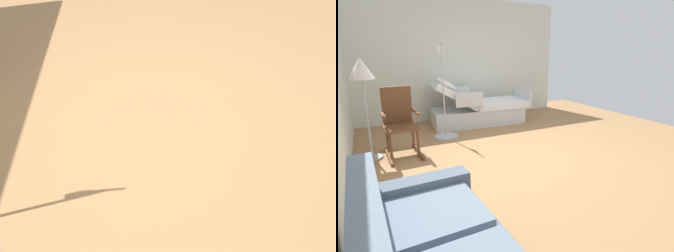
{
  "view_description": "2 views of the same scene",
  "coord_description": "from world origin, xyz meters",
  "views": [
    {
      "loc": [
        0.1,
        2.08,
        2.01
      ],
      "look_at": [
        -0.05,
        0.65,
        0.64
      ],
      "focal_mm": 35.22,
      "sensor_mm": 36.0,
      "label": 1
    },
    {
      "loc": [
        -3.29,
        2.08,
        1.56
      ],
      "look_at": [
        -0.3,
        0.53,
        0.62
      ],
      "focal_mm": 29.08,
      "sensor_mm": 36.0,
      "label": 2
    }
  ],
  "objects": [
    {
      "name": "ground_plane",
      "position": [
        0.0,
        0.0,
        0.0
      ],
      "size": [
        7.37,
        7.37,
        0.0
      ],
      "primitive_type": "plane",
      "color": "#9E7247"
    }
  ]
}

